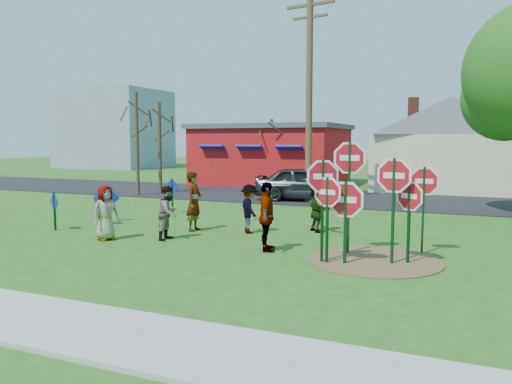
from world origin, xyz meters
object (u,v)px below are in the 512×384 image
person_a (106,213)px  utility_pole (309,93)px  stop_sign_c (394,186)px  person_b (194,202)px  stop_sign_b (349,168)px  stop_sign_d (424,188)px  stop_sign_a (327,200)px  suv (305,183)px

person_a → utility_pole: bearing=8.5°
stop_sign_c → person_b: bearing=170.5°
stop_sign_b → person_b: 5.54m
stop_sign_d → utility_pole: size_ratio=0.25×
stop_sign_b → person_b: size_ratio=1.60×
stop_sign_d → stop_sign_a: bearing=-134.5°
stop_sign_a → stop_sign_d: size_ratio=0.92×
stop_sign_b → person_b: stop_sign_b is taller
stop_sign_a → suv: 12.07m
person_b → stop_sign_a: bearing=-121.0°
stop_sign_c → suv: 12.17m
stop_sign_a → utility_pole: 12.08m
stop_sign_a → utility_pole: bearing=123.2°
stop_sign_a → stop_sign_c: stop_sign_c is taller
stop_sign_c → suv: stop_sign_c is taller
person_b → utility_pole: bearing=-12.7°
stop_sign_c → person_b: (-6.45, 1.98, -0.89)m
suv → stop_sign_b: bearing=-165.1°
stop_sign_c → utility_pole: size_ratio=0.28×
stop_sign_d → suv: stop_sign_d is taller
stop_sign_b → stop_sign_c: (1.20, -0.71, -0.35)m
stop_sign_a → person_a: (-6.64, 0.21, -0.70)m
suv → stop_sign_a: bearing=-168.4°
stop_sign_d → person_a: stop_sign_d is taller
suv → person_b: bearing=165.7°
stop_sign_a → person_b: (-5.03, 2.51, -0.56)m
stop_sign_c → suv: (-5.52, 10.80, -0.99)m
stop_sign_c → utility_pole: (-5.23, 10.38, 3.19)m
person_a → person_b: (1.61, 2.30, 0.14)m
stop_sign_d → person_b: size_ratio=1.26×
stop_sign_a → person_a: bearing=-167.8°
person_a → utility_pole: utility_pole is taller
stop_sign_c → utility_pole: utility_pole is taller
stop_sign_a → stop_sign_b: size_ratio=0.72×
person_b → suv: person_b is taller
stop_sign_c → stop_sign_b: bearing=156.8°
stop_sign_b → person_a: stop_sign_b is taller
stop_sign_c → person_b: 6.81m
person_a → person_b: bearing=-11.7°
person_a → person_b: size_ratio=0.85×
stop_sign_c → person_a: size_ratio=1.64×
stop_sign_c → stop_sign_d: size_ratio=1.12×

